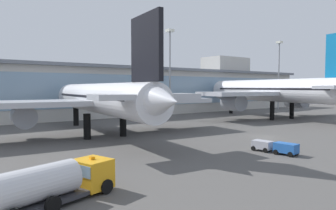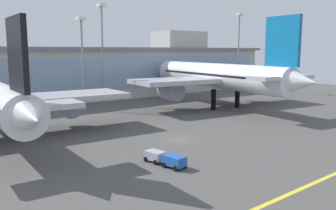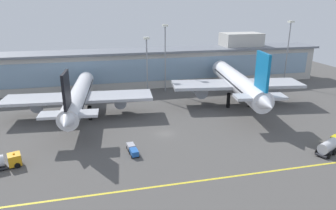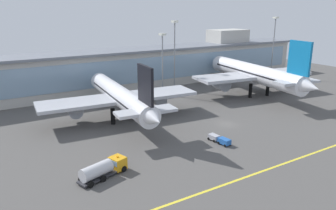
{
  "view_description": "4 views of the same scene",
  "coord_description": "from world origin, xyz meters",
  "px_view_note": "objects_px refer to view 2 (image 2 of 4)",
  "views": [
    {
      "loc": [
        -41.38,
        -30.49,
        8.02
      ],
      "look_at": [
        -9.38,
        13.56,
        4.88
      ],
      "focal_mm": 32.82,
      "sensor_mm": 36.0,
      "label": 1
    },
    {
      "loc": [
        -34.1,
        -39.32,
        13.07
      ],
      "look_at": [
        4.41,
        7.76,
        3.82
      ],
      "focal_mm": 38.6,
      "sensor_mm": 36.0,
      "label": 2
    },
    {
      "loc": [
        -15.41,
        -67.89,
        30.76
      ],
      "look_at": [
        3.34,
        10.85,
        3.77
      ],
      "focal_mm": 32.81,
      "sensor_mm": 36.0,
      "label": 3
    },
    {
      "loc": [
        -52.04,
        -57.36,
        27.57
      ],
      "look_at": [
        -9.98,
        11.37,
        3.66
      ],
      "focal_mm": 34.75,
      "sensor_mm": 36.0,
      "label": 4
    }
  ],
  "objects_px": {
    "airliner_near_right": "(217,77)",
    "apron_light_mast_west": "(239,41)",
    "apron_light_mast_centre": "(102,40)",
    "apron_light_mast_east": "(82,48)",
    "baggage_tug_near": "(165,158)"
  },
  "relations": [
    {
      "from": "baggage_tug_near",
      "to": "apron_light_mast_west",
      "type": "height_order",
      "value": "apron_light_mast_west"
    },
    {
      "from": "baggage_tug_near",
      "to": "apron_light_mast_west",
      "type": "bearing_deg",
      "value": 118.06
    },
    {
      "from": "apron_light_mast_west",
      "to": "apron_light_mast_centre",
      "type": "relative_size",
      "value": 1.03
    },
    {
      "from": "baggage_tug_near",
      "to": "apron_light_mast_east",
      "type": "bearing_deg",
      "value": 159.94
    },
    {
      "from": "apron_light_mast_east",
      "to": "baggage_tug_near",
      "type": "bearing_deg",
      "value": -104.1
    },
    {
      "from": "airliner_near_right",
      "to": "baggage_tug_near",
      "type": "bearing_deg",
      "value": 133.86
    },
    {
      "from": "airliner_near_right",
      "to": "apron_light_mast_east",
      "type": "bearing_deg",
      "value": 67.25
    },
    {
      "from": "airliner_near_right",
      "to": "apron_light_mast_west",
      "type": "xyz_separation_m",
      "value": [
        28.9,
        18.04,
        8.89
      ]
    },
    {
      "from": "airliner_near_right",
      "to": "apron_light_mast_west",
      "type": "relative_size",
      "value": 2.16
    },
    {
      "from": "baggage_tug_near",
      "to": "apron_light_mast_east",
      "type": "distance_m",
      "value": 44.75
    },
    {
      "from": "airliner_near_right",
      "to": "apron_light_mast_west",
      "type": "height_order",
      "value": "apron_light_mast_west"
    },
    {
      "from": "apron_light_mast_west",
      "to": "airliner_near_right",
      "type": "bearing_deg",
      "value": -148.02
    },
    {
      "from": "apron_light_mast_west",
      "to": "apron_light_mast_centre",
      "type": "distance_m",
      "value": 47.6
    },
    {
      "from": "baggage_tug_near",
      "to": "apron_light_mast_east",
      "type": "relative_size",
      "value": 0.28
    },
    {
      "from": "airliner_near_right",
      "to": "apron_light_mast_centre",
      "type": "xyz_separation_m",
      "value": [
        -18.66,
        19.69,
        8.49
      ]
    }
  ]
}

